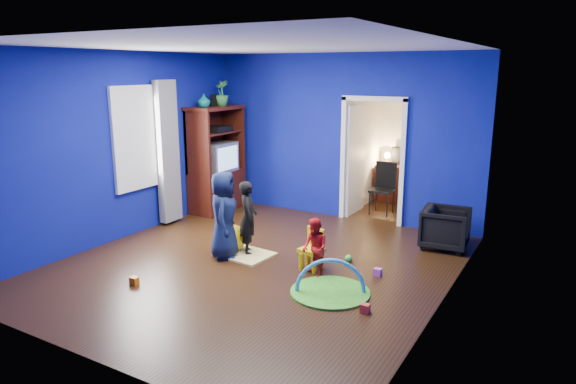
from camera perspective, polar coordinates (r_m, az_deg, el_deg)
The scene contains 32 objects.
floor at distance 7.14m, azimuth -3.55°, elevation -8.05°, with size 5.00×5.50×0.01m, color black.
ceiling at distance 6.65m, azimuth -3.92°, elevation 15.88°, with size 5.00×5.50×0.01m, color white.
wall_back at distance 9.13m, azimuth 5.93°, elevation 6.07°, with size 5.00×0.02×2.90m, color navy.
wall_front at distance 4.77m, azimuth -22.38°, elevation -1.75°, with size 5.00×0.02×2.90m, color navy.
wall_left at distance 8.38m, azimuth -18.15°, elevation 4.81°, with size 0.02×5.50×2.90m, color navy.
wall_right at distance 5.77m, azimuth 17.42°, elevation 1.17°, with size 0.02×5.50×2.90m, color navy.
alcove at distance 9.75m, azimuth 11.26°, elevation 5.17°, with size 1.00×1.75×2.50m, color silver, non-canonical shape.
armchair at distance 8.02m, azimuth 17.11°, elevation -3.87°, with size 0.66×0.68×0.62m, color black.
child_black at distance 7.39m, azimuth -4.46°, elevation -2.89°, with size 0.39×0.26×1.08m, color black.
child_navy at distance 7.26m, azimuth -7.15°, elevation -2.55°, with size 0.61×0.40×1.25m, color #0E1533.
toddler_red at distance 6.61m, azimuth 2.99°, elevation -6.24°, with size 0.38×0.29×0.78m, color #AD1312.
vase at distance 9.34m, azimuth -9.34°, elevation 10.00°, with size 0.23×0.23×0.24m, color #0D5B6F.
potted_plant at distance 9.74m, azimuth -7.40°, elevation 10.87°, with size 0.26×0.26×0.46m, color green.
tv_armoire at distance 9.70m, azimuth -7.97°, elevation 3.63°, with size 0.58×1.14×1.96m, color #42190B.
crt_tv at distance 9.67m, azimuth -7.79°, elevation 3.85°, with size 0.46×0.70×0.54m, color silver.
yellow_blanket at distance 7.48m, azimuth -4.82°, elevation -6.93°, with size 0.75×0.60×0.03m, color #F2E07A.
hopper_ball at distance 7.61m, azimuth -6.22°, elevation -5.11°, with size 0.40×0.40×0.40m, color yellow.
kid_chair at distance 6.89m, azimuth 2.62°, elevation -6.62°, with size 0.28×0.28×0.50m, color yellow.
play_mat at distance 6.29m, azimuth 4.70°, elevation -11.03°, with size 0.96×0.96×0.03m, color #449E23.
toy_arch at distance 6.29m, azimuth 4.70°, elevation -10.97°, with size 0.85×0.85×0.05m, color #3F8CD8.
window_left at distance 8.59m, azimuth -16.40°, elevation 5.80°, with size 0.03×0.95×1.55m, color white.
curtain at distance 8.94m, azimuth -13.22°, elevation 4.33°, with size 0.14×0.42×2.40m, color slate.
doorway at distance 8.97m, azimuth 9.37°, elevation 3.24°, with size 1.16×0.10×2.10m, color white.
study_desk at distance 10.50m, azimuth 12.17°, elevation 0.85°, with size 0.88×0.44×0.75m, color #3D140A.
desk_monitor at distance 10.51m, azimuth 12.53°, elevation 4.03°, with size 0.40×0.05×0.32m, color black.
desk_lamp at distance 10.54m, azimuth 10.98°, elevation 4.03°, with size 0.14×0.14×0.14m, color #FFD88C.
folding_chair at distance 9.59m, azimuth 10.41°, elevation 0.26°, with size 0.40×0.40×0.92m, color black.
book_shelf at distance 10.38m, azimuth 12.82°, elevation 9.86°, with size 0.88×0.24×0.04m, color white.
toy_0 at distance 5.86m, azimuth 8.57°, elevation -12.66°, with size 0.10×0.08×0.10m, color red.
toy_1 at distance 6.76m, azimuth -16.72°, elevation -9.43°, with size 0.10×0.08×0.10m, color orange.
toy_2 at distance 7.25m, azimuth 6.76°, elevation -7.32°, with size 0.11×0.11×0.11m, color green.
toy_3 at distance 6.85m, azimuth 9.94°, elevation -8.75°, with size 0.10×0.08×0.10m, color #CB4CB5.
Camera 1 is at (3.70, -5.52, 2.62)m, focal length 32.00 mm.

